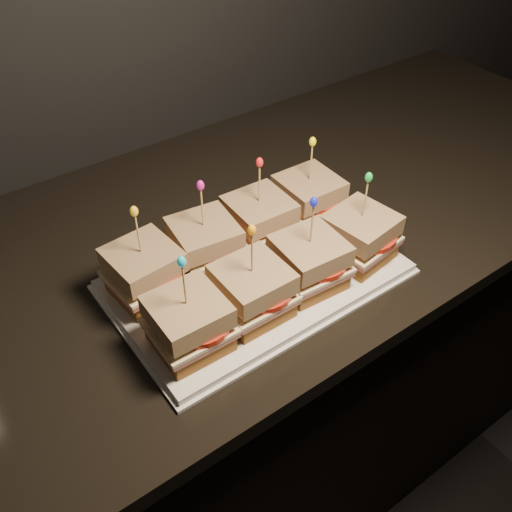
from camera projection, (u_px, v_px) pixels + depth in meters
cabinet at (169, 415)px, 1.28m from camera, size 2.28×0.69×0.84m
granite_slab at (144, 273)px, 0.99m from camera, size 2.32×0.73×0.03m
platter at (256, 277)px, 0.95m from camera, size 0.46×0.28×0.02m
platter_rim at (256, 279)px, 0.95m from camera, size 0.47×0.30×0.01m
sandwich_0_bread_bot at (147, 285)px, 0.90m from camera, size 0.11×0.11×0.03m
sandwich_0_ham at (146, 277)px, 0.89m from camera, size 0.12×0.11×0.01m
sandwich_0_cheese at (145, 274)px, 0.88m from camera, size 0.12×0.11×0.01m
sandwich_0_tomato at (153, 269)px, 0.88m from camera, size 0.10×0.10×0.01m
sandwich_0_bread_top at (143, 260)px, 0.86m from camera, size 0.11×0.11×0.03m
sandwich_0_pick at (138, 236)px, 0.83m from camera, size 0.00×0.00×0.09m
sandwich_0_frill at (134, 211)px, 0.80m from camera, size 0.01×0.01×0.02m
sandwich_1_bread_bot at (206, 258)px, 0.95m from camera, size 0.11×0.11×0.03m
sandwich_1_ham at (205, 250)px, 0.94m from camera, size 0.12×0.12×0.01m
sandwich_1_cheese at (205, 247)px, 0.93m from camera, size 0.12×0.12×0.01m
sandwich_1_tomato at (213, 243)px, 0.93m from camera, size 0.10×0.10×0.01m
sandwich_1_bread_top at (204, 233)px, 0.91m from camera, size 0.11×0.11×0.03m
sandwich_1_pick at (202, 210)px, 0.88m from camera, size 0.00×0.00×0.09m
sandwich_1_frill at (200, 185)px, 0.85m from camera, size 0.01×0.01×0.02m
sandwich_2_bread_bot at (259, 234)px, 1.00m from camera, size 0.10×0.10×0.03m
sandwich_2_ham at (259, 226)px, 0.98m from camera, size 0.11×0.11×0.01m
sandwich_2_cheese at (259, 223)px, 0.98m from camera, size 0.11×0.11×0.01m
sandwich_2_tomato at (267, 218)px, 0.98m from camera, size 0.10×0.10×0.01m
sandwich_2_bread_top at (259, 209)px, 0.96m from camera, size 0.10×0.10×0.03m
sandwich_2_pick at (259, 186)px, 0.93m from camera, size 0.00×0.00×0.09m
sandwich_2_frill at (260, 162)px, 0.90m from camera, size 0.01×0.01×0.02m
sandwich_3_bread_bot at (307, 212)px, 1.04m from camera, size 0.10×0.10×0.03m
sandwich_3_ham at (308, 204)px, 1.03m from camera, size 0.11×0.11×0.01m
sandwich_3_cheese at (308, 201)px, 1.03m from camera, size 0.11×0.11×0.01m
sandwich_3_tomato at (316, 197)px, 1.02m from camera, size 0.10×0.10×0.01m
sandwich_3_bread_top at (309, 187)px, 1.01m from camera, size 0.10×0.10×0.03m
sandwich_3_pick at (311, 165)px, 0.98m from camera, size 0.00×0.00×0.09m
sandwich_3_frill at (313, 142)px, 0.95m from camera, size 0.01×0.01×0.02m
sandwich_4_bread_bot at (190, 337)px, 0.82m from camera, size 0.10×0.10×0.03m
sandwich_4_ham at (189, 329)px, 0.81m from camera, size 0.11×0.11×0.01m
sandwich_4_cheese at (189, 326)px, 0.80m from camera, size 0.11×0.11×0.01m
sandwich_4_tomato at (198, 321)px, 0.80m from camera, size 0.10×0.10×0.01m
sandwich_4_bread_top at (187, 312)px, 0.78m from camera, size 0.10×0.10×0.03m
sandwich_4_pick at (185, 287)px, 0.75m from camera, size 0.00×0.00×0.09m
sandwich_4_frill at (182, 262)px, 0.72m from camera, size 0.01×0.01×0.02m
sandwich_5_bread_bot at (252, 305)px, 0.87m from camera, size 0.10×0.10×0.03m
sandwich_5_ham at (252, 297)px, 0.86m from camera, size 0.11×0.10×0.01m
sandwich_5_cheese at (252, 293)px, 0.85m from camera, size 0.11×0.11×0.01m
sandwich_5_tomato at (261, 289)px, 0.85m from camera, size 0.10×0.10×0.01m
sandwich_5_bread_top at (252, 279)px, 0.83m from camera, size 0.10×0.10×0.03m
sandwich_5_pick at (252, 255)px, 0.80m from camera, size 0.00×0.00×0.09m
sandwich_5_frill at (252, 230)px, 0.77m from camera, size 0.01×0.01×0.02m
sandwich_6_bread_bot at (308, 276)px, 0.92m from camera, size 0.10×0.10×0.03m
sandwich_6_ham at (308, 268)px, 0.90m from camera, size 0.11×0.11×0.01m
sandwich_6_cheese at (309, 264)px, 0.90m from camera, size 0.12×0.11×0.01m
sandwich_6_tomato at (317, 260)px, 0.90m from camera, size 0.10×0.10×0.01m
sandwich_6_bread_top at (310, 250)px, 0.88m from camera, size 0.11×0.11×0.03m
sandwich_6_pick at (312, 227)px, 0.85m from camera, size 0.00×0.00×0.09m
sandwich_6_frill at (314, 202)px, 0.82m from camera, size 0.01×0.01×0.02m
sandwich_7_bread_bot at (358, 250)px, 0.96m from camera, size 0.11×0.11×0.03m
sandwich_7_ham at (359, 242)px, 0.95m from camera, size 0.12×0.12×0.01m
sandwich_7_cheese at (359, 238)px, 0.95m from camera, size 0.12×0.12×0.01m
sandwich_7_tomato at (368, 234)px, 0.94m from camera, size 0.10×0.10×0.01m
sandwich_7_bread_top at (361, 225)px, 0.93m from camera, size 0.11×0.11×0.03m
sandwich_7_pick at (365, 201)px, 0.90m from camera, size 0.00×0.00×0.09m
sandwich_7_frill at (369, 177)px, 0.87m from camera, size 0.01×0.01×0.02m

